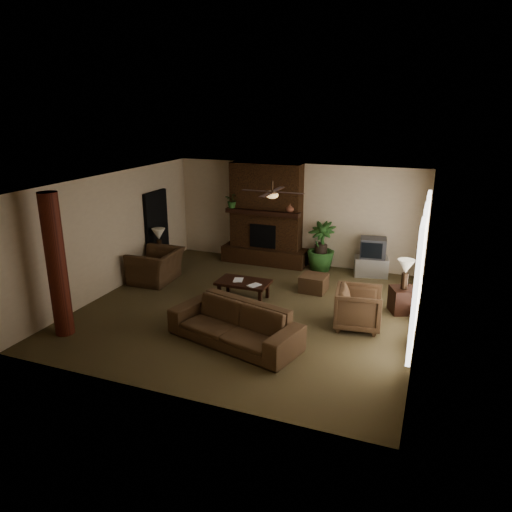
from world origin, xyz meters
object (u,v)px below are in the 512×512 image
at_px(side_table_left, 162,262).
at_px(lamp_right, 406,269).
at_px(armchair_right, 359,306).
at_px(tv_stand, 371,266).
at_px(sofa, 234,318).
at_px(ottoman, 314,283).
at_px(armchair_left, 156,261).
at_px(coffee_table, 243,283).
at_px(floor_plant, 321,257).
at_px(floor_vase, 321,254).
at_px(side_table_right, 403,300).
at_px(log_column, 57,266).
at_px(lamp_left, 159,236).

relative_size(side_table_left, lamp_right, 0.85).
bearing_deg(armchair_right, tv_stand, -3.75).
bearing_deg(sofa, ottoman, 91.49).
distance_m(armchair_left, coffee_table, 2.53).
bearing_deg(floor_plant, tv_stand, 1.57).
xyz_separation_m(ottoman, floor_plant, (-0.22, 1.58, 0.17)).
bearing_deg(lamp_right, side_table_left, 176.03).
xyz_separation_m(floor_vase, lamp_right, (2.33, -2.15, 0.57)).
xyz_separation_m(side_table_left, side_table_right, (6.25, -0.40, 0.00)).
xyz_separation_m(armchair_right, tv_stand, (-0.20, 3.22, -0.21)).
height_order(armchair_left, side_table_right, armchair_left).
relative_size(tv_stand, side_table_left, 1.55).
xyz_separation_m(coffee_table, tv_stand, (2.52, 2.67, -0.12)).
xyz_separation_m(armchair_right, floor_plant, (-1.55, 3.18, -0.09)).
distance_m(armchair_left, side_table_right, 6.02).
xyz_separation_m(log_column, floor_plant, (3.78, 5.51, -1.03)).
bearing_deg(sofa, coffee_table, 122.99).
bearing_deg(armchair_left, coffee_table, 80.89).
height_order(sofa, tv_stand, sofa).
relative_size(armchair_right, side_table_left, 1.66).
bearing_deg(side_table_right, sofa, -137.75).
distance_m(ottoman, side_table_left, 4.15).
bearing_deg(tv_stand, side_table_right, -78.02).
bearing_deg(tv_stand, ottoman, -137.33).
bearing_deg(sofa, log_column, -150.36).
bearing_deg(floor_plant, side_table_right, -41.98).
bearing_deg(log_column, side_table_right, 29.33).
distance_m(coffee_table, side_table_right, 3.54).
xyz_separation_m(log_column, armchair_right, (5.33, 2.33, -0.94)).
distance_m(side_table_left, lamp_right, 6.30).
bearing_deg(log_column, floor_plant, 55.55).
distance_m(log_column, floor_vase, 6.78).
distance_m(floor_plant, lamp_right, 3.20).
distance_m(armchair_left, lamp_left, 0.84).
xyz_separation_m(armchair_left, lamp_right, (6.00, 0.23, 0.46)).
bearing_deg(armchair_right, floor_plant, 18.60).
bearing_deg(tv_stand, side_table_left, -174.59).
bearing_deg(sofa, lamp_right, 56.89).
distance_m(coffee_table, tv_stand, 3.67).
bearing_deg(side_table_right, floor_plant, 138.02).
bearing_deg(side_table_left, log_column, -87.80).
distance_m(side_table_right, lamp_right, 0.73).
distance_m(log_column, armchair_right, 5.89).
relative_size(coffee_table, floor_vase, 1.56).
height_order(floor_vase, lamp_left, lamp_left).
distance_m(tv_stand, side_table_right, 2.34).
xyz_separation_m(sofa, coffee_table, (-0.66, 2.03, -0.13)).
distance_m(tv_stand, floor_vase, 1.37).
relative_size(sofa, armchair_left, 2.06).
height_order(side_table_left, lamp_left, lamp_left).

